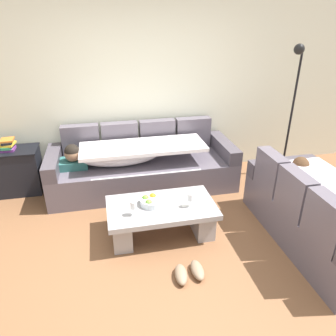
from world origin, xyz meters
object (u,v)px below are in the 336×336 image
at_px(coffee_table, 161,216).
at_px(open_magazine, 193,201).
at_px(couch_near_window, 319,214).
at_px(wine_glass_near_left, 133,206).
at_px(side_cabinet, 14,171).
at_px(couch_along_wall, 140,166).
at_px(wine_glass_near_right, 190,198).
at_px(pair_of_shoes, 189,272).
at_px(book_stack_on_cabinet, 8,145).
at_px(floor_lamp, 292,105).
at_px(fruit_bowl, 151,201).

height_order(coffee_table, open_magazine, open_magazine).
bearing_deg(couch_near_window, wine_glass_near_left, 79.88).
bearing_deg(side_cabinet, couch_along_wall, -7.35).
relative_size(wine_glass_near_right, open_magazine, 0.59).
height_order(coffee_table, pair_of_shoes, coffee_table).
bearing_deg(couch_along_wall, open_magazine, -68.77).
relative_size(coffee_table, side_cabinet, 1.67).
height_order(side_cabinet, pair_of_shoes, side_cabinet).
bearing_deg(book_stack_on_cabinet, wine_glass_near_left, -45.15).
height_order(couch_along_wall, wine_glass_near_left, couch_along_wall).
bearing_deg(side_cabinet, pair_of_shoes, -47.21).
bearing_deg(side_cabinet, coffee_table, -37.34).
height_order(wine_glass_near_left, floor_lamp, floor_lamp).
relative_size(book_stack_on_cabinet, floor_lamp, 0.12).
height_order(wine_glass_near_right, pair_of_shoes, wine_glass_near_right).
distance_m(coffee_table, wine_glass_near_right, 0.41).
relative_size(book_stack_on_cabinet, pair_of_shoes, 0.73).
height_order(couch_along_wall, floor_lamp, floor_lamp).
relative_size(couch_along_wall, wine_glass_near_right, 15.66).
bearing_deg(couch_near_window, wine_glass_near_right, 74.22).
relative_size(side_cabinet, book_stack_on_cabinet, 3.18).
distance_m(wine_glass_near_left, pair_of_shoes, 0.87).
xyz_separation_m(couch_near_window, fruit_bowl, (-1.76, 0.53, 0.09)).
bearing_deg(wine_glass_near_left, couch_along_wall, 79.79).
bearing_deg(fruit_bowl, pair_of_shoes, -73.23).
bearing_deg(coffee_table, book_stack_on_cabinet, 142.74).
xyz_separation_m(coffee_table, pair_of_shoes, (0.13, -0.72, -0.19)).
bearing_deg(open_magazine, pair_of_shoes, -102.52).
bearing_deg(couch_near_window, open_magazine, 69.85).
distance_m(fruit_bowl, wine_glass_near_right, 0.44).
height_order(couch_along_wall, wine_glass_near_right, couch_along_wall).
height_order(couch_near_window, pair_of_shoes, couch_near_window).
xyz_separation_m(wine_glass_near_right, open_magazine, (0.06, 0.09, -0.11)).
relative_size(couch_along_wall, coffee_table, 2.17).
bearing_deg(floor_lamp, coffee_table, -153.19).
distance_m(couch_near_window, side_cabinet, 3.94).
height_order(couch_along_wall, pair_of_shoes, couch_along_wall).
xyz_separation_m(fruit_bowl, wine_glass_near_left, (-0.22, -0.17, 0.08)).
bearing_deg(book_stack_on_cabinet, pair_of_shoes, -47.13).
xyz_separation_m(coffee_table, floor_lamp, (2.13, 1.08, 0.88)).
distance_m(couch_along_wall, coffee_table, 1.17).
bearing_deg(pair_of_shoes, book_stack_on_cabinet, 132.87).
height_order(couch_along_wall, fruit_bowl, couch_along_wall).
height_order(floor_lamp, pair_of_shoes, floor_lamp).
distance_m(open_magazine, side_cabinet, 2.59).
distance_m(wine_glass_near_left, floor_lamp, 2.80).
bearing_deg(side_cabinet, wine_glass_near_left, -45.25).
xyz_separation_m(wine_glass_near_right, book_stack_on_cabinet, (-2.13, 1.48, 0.22)).
bearing_deg(couch_along_wall, floor_lamp, -2.32).
relative_size(wine_glass_near_right, floor_lamp, 0.09).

